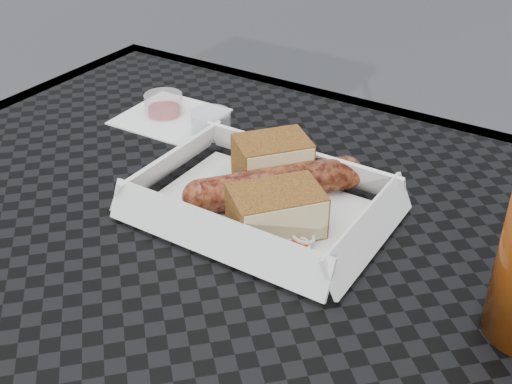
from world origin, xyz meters
TOP-DOWN VIEW (x-y plane):
  - patio_table at (0.00, 0.00)m, footprint 0.80×0.80m
  - food_tray at (0.05, 0.08)m, footprint 0.22×0.15m
  - bratwurst at (0.06, 0.11)m, footprint 0.14×0.16m
  - bread_near at (0.03, 0.14)m, footprint 0.09×0.09m
  - bread_far at (0.08, 0.06)m, footprint 0.10×0.10m
  - veg_garnish at (0.11, 0.05)m, footprint 0.03×0.03m
  - napkin at (-0.17, 0.21)m, footprint 0.12×0.12m
  - condiment_cup_sauce at (-0.18, 0.21)m, footprint 0.05×0.05m
  - condiment_cup_empty at (-0.09, 0.20)m, footprint 0.05×0.05m

SIDE VIEW (x-z plane):
  - patio_table at x=0.00m, z-range 0.30..1.04m
  - napkin at x=-0.17m, z-range 0.74..0.75m
  - food_tray at x=0.05m, z-range 0.74..0.75m
  - veg_garnish at x=0.11m, z-range 0.75..0.75m
  - condiment_cup_sauce at x=-0.18m, z-range 0.74..0.78m
  - condiment_cup_empty at x=-0.09m, z-range 0.74..0.78m
  - bratwurst at x=0.06m, z-range 0.75..0.79m
  - bread_far at x=0.08m, z-range 0.75..0.79m
  - bread_near at x=0.03m, z-range 0.75..0.80m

